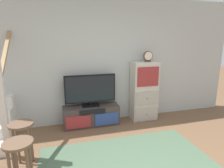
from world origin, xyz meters
name	(u,v)px	position (x,y,z in m)	size (l,w,h in m)	color
back_wall	(101,61)	(0.00, 2.46, 1.35)	(6.40, 0.12, 2.70)	#B2B7B2
media_console	(91,116)	(-0.30, 2.19, 0.22)	(1.19, 0.38, 0.43)	#423833
television	(90,90)	(-0.30, 2.22, 0.79)	(1.07, 0.22, 0.68)	black
side_cabinet	(144,91)	(0.93, 2.20, 0.67)	(0.58, 0.38, 1.34)	beige
desk_clock	(148,56)	(0.98, 2.19, 1.46)	(0.21, 0.08, 0.24)	#4C3823
bar_stool_near	(19,155)	(-1.41, 0.57, 0.51)	(0.34, 0.34, 0.68)	brown
bar_stool_far	(22,134)	(-1.47, 1.09, 0.51)	(0.34, 0.34, 0.68)	brown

